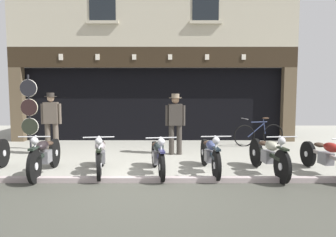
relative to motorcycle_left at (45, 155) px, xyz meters
name	(u,v)px	position (x,y,z in m)	size (l,w,h in m)	color
ground	(136,203)	(2.13, -1.62, -0.48)	(22.02, 22.00, 0.18)	#98978B
shop_facade	(155,92)	(2.13, 6.36, 1.31)	(10.32, 4.42, 6.51)	black
motorcycle_left	(45,155)	(0.00, 0.00, 0.00)	(0.62, 2.01, 0.94)	black
motorcycle_center_left	(100,155)	(1.17, 0.13, -0.02)	(0.62, 1.93, 0.91)	black
motorcycle_center	(158,155)	(2.44, 0.07, -0.02)	(0.62, 1.91, 0.89)	black
motorcycle_center_right	(210,154)	(3.59, 0.18, -0.01)	(0.62, 2.01, 0.91)	black
motorcycle_right	(268,155)	(4.84, 0.02, 0.00)	(0.62, 2.07, 0.93)	black
motorcycle_far_right	(326,156)	(6.10, 0.00, -0.02)	(0.62, 2.04, 0.90)	black
salesman_left	(51,121)	(-0.61, 2.10, 0.54)	(0.56, 0.33, 1.75)	brown
shopkeeper_center	(175,121)	(2.87, 2.16, 0.53)	(0.56, 0.36, 1.72)	#38332D
tyre_sign_pole	(29,108)	(-1.60, 2.98, 0.84)	(0.53, 0.06, 2.29)	#232328
advert_board_near	(229,94)	(4.87, 4.76, 1.24)	(0.66, 0.03, 0.97)	silver
leaning_bicycle	(259,134)	(5.64, 3.55, -0.06)	(1.71, 0.55, 0.95)	black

